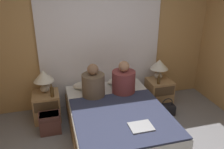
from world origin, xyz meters
TOP-DOWN VIEW (x-y plane):
  - wall_back at (0.00, 1.98)m, footprint 4.47×0.06m
  - curtain_panel at (0.00, 1.91)m, footprint 2.49×0.02m
  - bed at (0.00, 0.83)m, footprint 1.48×2.07m
  - nightstand_left at (-1.09, 1.56)m, footprint 0.46×0.46m
  - nightstand_right at (1.09, 1.56)m, footprint 0.46×0.46m
  - lamp_left at (-1.09, 1.64)m, footprint 0.35×0.35m
  - lamp_right at (1.09, 1.64)m, footprint 0.35×0.35m
  - pillow_left at (-0.33, 1.67)m, footprint 0.54×0.29m
  - pillow_right at (0.33, 1.67)m, footprint 0.54×0.29m
  - blanket_on_bed at (0.00, 0.55)m, footprint 1.42×1.44m
  - person_left_in_bed at (-0.28, 1.30)m, footprint 0.39×0.39m
  - person_right_in_bed at (0.25, 1.30)m, footprint 0.41×0.41m
  - beer_bottle_on_left_stand at (-0.97, 1.42)m, footprint 0.06×0.06m
  - beer_bottle_on_right_stand at (0.99, 1.42)m, footprint 0.06×0.06m
  - laptop_on_bed at (0.16, 0.22)m, footprint 0.32×0.26m
  - backpack_on_floor at (-1.05, 1.12)m, footprint 0.34×0.25m
  - handbag_on_floor at (1.04, 1.11)m, footprint 0.28×0.18m

SIDE VIEW (x-z plane):
  - handbag_on_floor at x=1.04m, z-range -0.06..0.28m
  - backpack_on_floor at x=-1.05m, z-range 0.02..0.38m
  - bed at x=0.00m, z-range 0.00..0.47m
  - nightstand_left at x=-1.09m, z-range 0.00..0.50m
  - nightstand_right at x=1.09m, z-range 0.00..0.50m
  - blanket_on_bed at x=0.00m, z-range 0.47..0.50m
  - laptop_on_bed at x=0.16m, z-range 0.50..0.52m
  - pillow_left at x=-0.33m, z-range 0.47..0.59m
  - pillow_right at x=0.33m, z-range 0.47..0.59m
  - beer_bottle_on_right_stand at x=0.99m, z-range 0.48..0.68m
  - beer_bottle_on_left_stand at x=-0.97m, z-range 0.48..0.71m
  - person_right_in_bed at x=0.25m, z-range 0.40..1.00m
  - person_left_in_bed at x=-0.28m, z-range 0.40..1.00m
  - lamp_left at x=-1.09m, z-range 0.58..0.98m
  - lamp_right at x=1.09m, z-range 0.58..0.98m
  - curtain_panel at x=0.00m, z-range 0.00..2.11m
  - wall_back at x=0.00m, z-range 0.00..2.50m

